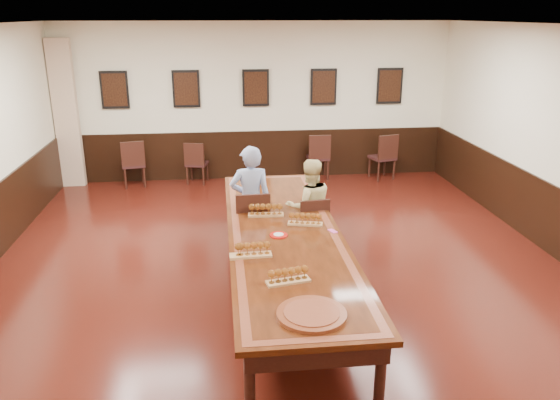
{
  "coord_description": "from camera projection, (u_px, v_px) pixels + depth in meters",
  "views": [
    {
      "loc": [
        -0.76,
        -6.26,
        3.33
      ],
      "look_at": [
        0.0,
        0.5,
        1.0
      ],
      "focal_mm": 35.0,
      "sensor_mm": 36.0,
      "label": 1
    }
  ],
  "objects": [
    {
      "name": "floor",
      "position": [
        284.0,
        286.0,
        7.05
      ],
      "size": [
        8.0,
        10.0,
        0.02
      ],
      "primitive_type": "cube",
      "color": "black",
      "rests_on": "ground"
    },
    {
      "name": "ceiling",
      "position": [
        285.0,
        25.0,
        6.01
      ],
      "size": [
        8.0,
        10.0,
        0.02
      ],
      "primitive_type": "cube",
      "color": "white",
      "rests_on": "floor"
    },
    {
      "name": "wall_back",
      "position": [
        256.0,
        102.0,
        11.24
      ],
      "size": [
        8.0,
        0.02,
        3.2
      ],
      "primitive_type": "cube",
      "color": "#EDEAC6",
      "rests_on": "floor"
    },
    {
      "name": "chair_man",
      "position": [
        252.0,
        224.0,
        7.74
      ],
      "size": [
        0.5,
        0.54,
        1.01
      ],
      "primitive_type": null,
      "rotation": [
        0.0,
        0.0,
        3.19
      ],
      "color": "black",
      "rests_on": "floor"
    },
    {
      "name": "chair_woman",
      "position": [
        311.0,
        226.0,
        7.8
      ],
      "size": [
        0.47,
        0.51,
        0.9
      ],
      "primitive_type": null,
      "rotation": [
        0.0,
        0.0,
        3.26
      ],
      "color": "black",
      "rests_on": "floor"
    },
    {
      "name": "spare_chair_a",
      "position": [
        133.0,
        163.0,
        10.99
      ],
      "size": [
        0.54,
        0.57,
        0.96
      ],
      "primitive_type": null,
      "rotation": [
        0.0,
        0.0,
        3.35
      ],
      "color": "black",
      "rests_on": "floor"
    },
    {
      "name": "spare_chair_b",
      "position": [
        197.0,
        162.0,
        11.2
      ],
      "size": [
        0.5,
        0.53,
        0.87
      ],
      "primitive_type": null,
      "rotation": [
        0.0,
        0.0,
        2.92
      ],
      "color": "black",
      "rests_on": "floor"
    },
    {
      "name": "spare_chair_c",
      "position": [
        318.0,
        156.0,
        11.51
      ],
      "size": [
        0.46,
        0.5,
        0.97
      ],
      "primitive_type": null,
      "rotation": [
        0.0,
        0.0,
        3.13
      ],
      "color": "black",
      "rests_on": "floor"
    },
    {
      "name": "spare_chair_d",
      "position": [
        382.0,
        156.0,
        11.48
      ],
      "size": [
        0.57,
        0.6,
        0.97
      ],
      "primitive_type": null,
      "rotation": [
        0.0,
        0.0,
        3.4
      ],
      "color": "black",
      "rests_on": "floor"
    },
    {
      "name": "person_man",
      "position": [
        251.0,
        201.0,
        7.75
      ],
      "size": [
        0.61,
        0.41,
        1.61
      ],
      "primitive_type": "imported",
      "rotation": [
        0.0,
        0.0,
        3.19
      ],
      "color": "#4565AD",
      "rests_on": "floor"
    },
    {
      "name": "person_woman",
      "position": [
        309.0,
        207.0,
        7.81
      ],
      "size": [
        0.76,
        0.63,
        1.41
      ],
      "primitive_type": "imported",
      "rotation": [
        0.0,
        0.0,
        3.26
      ],
      "color": "beige",
      "rests_on": "floor"
    },
    {
      "name": "pink_phone",
      "position": [
        333.0,
        231.0,
        6.81
      ],
      "size": [
        0.12,
        0.15,
        0.01
      ],
      "primitive_type": "cube",
      "rotation": [
        0.0,
        0.0,
        0.41
      ],
      "color": "#D948A1",
      "rests_on": "conference_table"
    },
    {
      "name": "curtain",
      "position": [
        66.0,
        115.0,
        10.71
      ],
      "size": [
        0.45,
        0.18,
        2.9
      ],
      "primitive_type": "cube",
      "color": "tan",
      "rests_on": "floor"
    },
    {
      "name": "wainscoting",
      "position": [
        284.0,
        250.0,
        6.88
      ],
      "size": [
        8.0,
        10.0,
        1.0
      ],
      "color": "black",
      "rests_on": "floor"
    },
    {
      "name": "conference_table",
      "position": [
        284.0,
        242.0,
        6.85
      ],
      "size": [
        1.4,
        5.0,
        0.76
      ],
      "color": "black",
      "rests_on": "floor"
    },
    {
      "name": "posters",
      "position": [
        256.0,
        88.0,
        11.07
      ],
      "size": [
        6.14,
        0.04,
        0.74
      ],
      "color": "black",
      "rests_on": "wall_back"
    },
    {
      "name": "flight_a",
      "position": [
        266.0,
        210.0,
        7.31
      ],
      "size": [
        0.49,
        0.18,
        0.18
      ],
      "color": "#A67745",
      "rests_on": "conference_table"
    },
    {
      "name": "flight_b",
      "position": [
        305.0,
        219.0,
        6.99
      ],
      "size": [
        0.46,
        0.23,
        0.17
      ],
      "color": "#A67745",
      "rests_on": "conference_table"
    },
    {
      "name": "flight_c",
      "position": [
        251.0,
        250.0,
        6.08
      ],
      "size": [
        0.48,
        0.16,
        0.18
      ],
      "color": "#A67745",
      "rests_on": "conference_table"
    },
    {
      "name": "flight_d",
      "position": [
        288.0,
        276.0,
        5.49
      ],
      "size": [
        0.47,
        0.23,
        0.17
      ],
      "color": "#A67745",
      "rests_on": "conference_table"
    },
    {
      "name": "red_plate_grp",
      "position": [
        279.0,
        235.0,
        6.66
      ],
      "size": [
        0.22,
        0.22,
        0.03
      ],
      "color": "#AB110B",
      "rests_on": "conference_table"
    },
    {
      "name": "carved_platter",
      "position": [
        312.0,
        314.0,
        4.9
      ],
      "size": [
        0.67,
        0.67,
        0.05
      ],
      "color": "#562211",
      "rests_on": "conference_table"
    }
  ]
}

